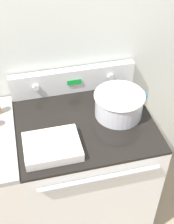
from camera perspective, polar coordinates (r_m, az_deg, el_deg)
name	(u,v)px	position (r m, az deg, el deg)	size (l,w,h in m)	color
kitchen_wall	(70,38)	(1.92, -3.17, 13.32)	(8.00, 0.05, 2.50)	silver
stove_range	(85,170)	(2.16, -0.41, -10.54)	(0.80, 0.70, 0.90)	silver
control_panel	(73,80)	(2.01, -2.55, 5.84)	(0.80, 0.07, 0.17)	silver
mixing_bowl	(119,103)	(1.84, 5.87, 1.59)	(0.30, 0.30, 0.15)	silver
casserole_dish	(52,146)	(1.67, -6.41, -6.23)	(0.30, 0.23, 0.05)	silver
ladle	(140,95)	(1.99, 9.69, 3.04)	(0.08, 0.28, 0.08)	teal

